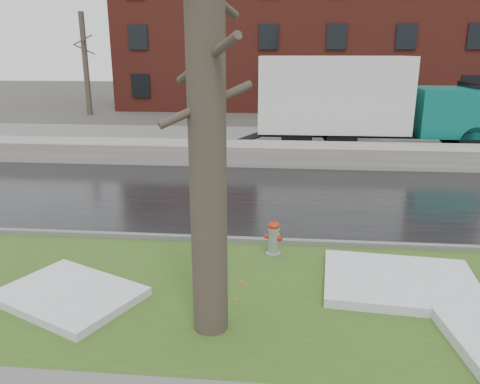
# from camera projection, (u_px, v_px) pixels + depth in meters

# --- Properties ---
(ground) EXTENTS (120.00, 120.00, 0.00)m
(ground) POSITION_uv_depth(u_px,v_px,m) (229.00, 263.00, 9.22)
(ground) COLOR #47423D
(ground) RESTS_ON ground
(verge) EXTENTS (60.00, 4.50, 0.04)m
(verge) POSITION_uv_depth(u_px,v_px,m) (220.00, 293.00, 8.02)
(verge) COLOR #2F4D19
(verge) RESTS_ON ground
(road) EXTENTS (60.00, 7.00, 0.03)m
(road) POSITION_uv_depth(u_px,v_px,m) (247.00, 196.00, 13.50)
(road) COLOR black
(road) RESTS_ON ground
(parking_lot) EXTENTS (60.00, 9.00, 0.03)m
(parking_lot) POSITION_uv_depth(u_px,v_px,m) (262.00, 142.00, 21.61)
(parking_lot) COLOR slate
(parking_lot) RESTS_ON ground
(curb) EXTENTS (60.00, 0.15, 0.14)m
(curb) POSITION_uv_depth(u_px,v_px,m) (234.00, 240.00, 10.15)
(curb) COLOR slate
(curb) RESTS_ON ground
(snowbank) EXTENTS (60.00, 1.60, 0.75)m
(snowbank) POSITION_uv_depth(u_px,v_px,m) (257.00, 154.00, 17.41)
(snowbank) COLOR #A29F94
(snowbank) RESTS_ON ground
(brick_building) EXTENTS (26.00, 12.00, 10.00)m
(brick_building) POSITION_uv_depth(u_px,v_px,m) (300.00, 39.00, 36.22)
(brick_building) COLOR maroon
(brick_building) RESTS_ON ground
(bg_tree_left) EXTENTS (1.40, 1.62, 6.50)m
(bg_tree_left) POSITION_uv_depth(u_px,v_px,m) (85.00, 63.00, 30.36)
(bg_tree_left) COLOR brown
(bg_tree_left) RESTS_ON ground
(bg_tree_center) EXTENTS (1.40, 1.62, 6.50)m
(bg_tree_center) POSITION_uv_depth(u_px,v_px,m) (189.00, 62.00, 33.62)
(bg_tree_center) COLOR brown
(bg_tree_center) RESTS_ON ground
(fire_hydrant) EXTENTS (0.37, 0.35, 0.75)m
(fire_hydrant) POSITION_uv_depth(u_px,v_px,m) (274.00, 237.00, 9.37)
(fire_hydrant) COLOR #9DA0A5
(fire_hydrant) RESTS_ON verge
(tree) EXTENTS (1.18, 1.32, 6.41)m
(tree) POSITION_uv_depth(u_px,v_px,m) (207.00, 109.00, 6.08)
(tree) COLOR brown
(tree) RESTS_ON verge
(box_truck) EXTENTS (11.61, 2.89, 3.87)m
(box_truck) POSITION_uv_depth(u_px,v_px,m) (362.00, 101.00, 19.38)
(box_truck) COLOR black
(box_truck) RESTS_ON ground
(worker) EXTENTS (0.65, 0.43, 1.77)m
(worker) POSITION_uv_depth(u_px,v_px,m) (213.00, 117.00, 17.78)
(worker) COLOR black
(worker) RESTS_ON snowbank
(snow_patch_near) EXTENTS (2.78, 2.23, 0.16)m
(snow_patch_near) POSITION_uv_depth(u_px,v_px,m) (400.00, 282.00, 8.19)
(snow_patch_near) COLOR silver
(snow_patch_near) RESTS_ON verge
(snow_patch_far) EXTENTS (2.67, 2.39, 0.14)m
(snow_patch_far) POSITION_uv_depth(u_px,v_px,m) (69.00, 295.00, 7.79)
(snow_patch_far) COLOR silver
(snow_patch_far) RESTS_ON verge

